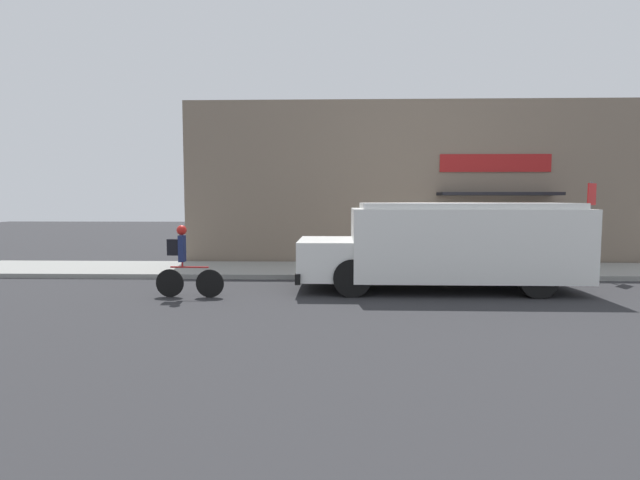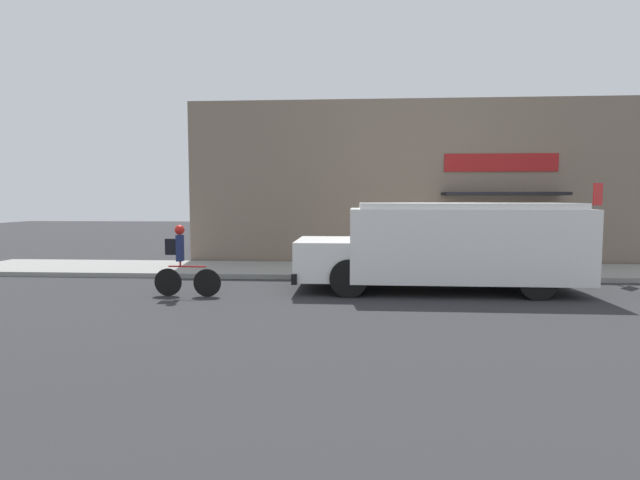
{
  "view_description": "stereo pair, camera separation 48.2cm",
  "coord_description": "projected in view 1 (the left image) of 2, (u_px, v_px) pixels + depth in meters",
  "views": [
    {
      "loc": [
        -2.84,
        -13.35,
        2.17
      ],
      "look_at": [
        -3.23,
        -0.2,
        1.1
      ],
      "focal_mm": 28.0,
      "sensor_mm": 36.0,
      "label": 1
    },
    {
      "loc": [
        -2.36,
        -13.33,
        2.17
      ],
      "look_at": [
        -3.23,
        -0.2,
        1.1
      ],
      "focal_mm": 28.0,
      "sensor_mm": 36.0,
      "label": 2
    }
  ],
  "objects": [
    {
      "name": "ground_plane",
      "position": [
        440.0,
        280.0,
        13.4
      ],
      "size": [
        70.0,
        70.0,
        0.0
      ],
      "primitive_type": "plane",
      "color": "#2B2B2D"
    },
    {
      "name": "sidewalk",
      "position": [
        430.0,
        270.0,
        14.84
      ],
      "size": [
        28.0,
        2.91,
        0.13
      ],
      "color": "gray",
      "rests_on": "ground_plane"
    },
    {
      "name": "stop_sign_post",
      "position": [
        591.0,
        212.0,
        13.77
      ],
      "size": [
        0.45,
        0.45,
        2.53
      ],
      "color": "slate",
      "rests_on": "sidewalk"
    },
    {
      "name": "school_bus",
      "position": [
        448.0,
        244.0,
        11.96
      ],
      "size": [
        6.62,
        2.78,
        2.09
      ],
      "rotation": [
        0.0,
        0.0,
        -0.01
      ],
      "color": "white",
      "rests_on": "ground_plane"
    },
    {
      "name": "storefront",
      "position": [
        424.0,
        184.0,
        16.23
      ],
      "size": [
        15.6,
        1.11,
        5.39
      ],
      "color": "#756656",
      "rests_on": "ground_plane"
    },
    {
      "name": "cyclist",
      "position": [
        184.0,
        261.0,
        11.04
      ],
      "size": [
        1.53,
        0.22,
        1.61
      ],
      "rotation": [
        0.0,
        0.0,
        -0.03
      ],
      "color": "black",
      "rests_on": "ground_plane"
    }
  ]
}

